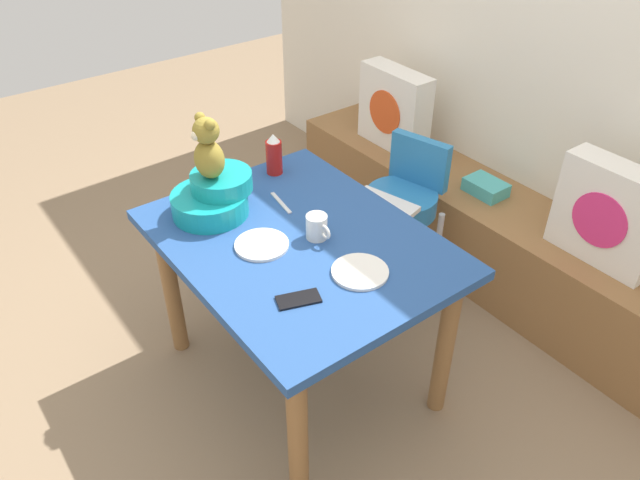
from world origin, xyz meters
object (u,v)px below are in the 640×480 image
Objects in this scene: book_stack at (486,187)px; infant_seat_teal at (214,196)px; cell_phone at (298,299)px; dining_table at (299,263)px; pillow_floral_left at (394,109)px; highchair at (403,199)px; pillow_floral_right at (609,214)px; dinner_plate_near at (360,272)px; teddy_bear at (208,149)px; coffee_mug at (317,227)px; ketchup_bottle at (274,155)px; dinner_plate_far at (262,245)px.

book_stack is 0.61× the size of infant_seat_teal.
infant_seat_teal is 0.63m from cell_phone.
pillow_floral_left is at bearing 122.44° from dining_table.
infant_seat_teal reaches higher than dining_table.
highchair is at bearing -43.10° from cell_phone.
pillow_floral_right and infant_seat_teal have the same top height.
dinner_plate_near is at bearing -103.54° from pillow_floral_right.
cell_phone is at bearing -93.05° from dinner_plate_near.
coffee_mug is at bearing 29.73° from teddy_bear.
pillow_floral_right reaches higher than dining_table.
book_stack is 1.11m from ketchup_bottle.
infant_seat_teal is 1.32× the size of teddy_bear.
pillow_floral_left is 2.38× the size of ketchup_bottle.
dining_table is 0.55m from teddy_bear.
pillow_floral_right is 2.38× the size of ketchup_bottle.
dinner_plate_near is (0.64, 0.21, -0.27)m from teddy_bear.
teddy_bear is 1.74× the size of cell_phone.
dinner_plate_far is (-0.04, -0.13, 0.12)m from dining_table.
cell_phone is at bearing -3.61° from teddy_bear.
pillow_floral_left is 1.71m from cell_phone.
coffee_mug reaches higher than dining_table.
pillow_floral_left is at bearing -178.21° from book_stack.
coffee_mug reaches higher than cell_phone.
pillow_floral_left is at bearing 125.07° from coffee_mug.
infant_seat_teal is 0.38m from ketchup_bottle.
ketchup_bottle is (0.28, -0.97, 0.15)m from pillow_floral_left.
pillow_floral_right is at bearing 76.46° from dinner_plate_near.
ketchup_bottle reaches higher than book_stack.
ketchup_bottle reaches higher than pillow_floral_left.
pillow_floral_left is at bearing 106.05° from ketchup_bottle.
highchair is (0.53, -0.42, -0.16)m from pillow_floral_left.
coffee_mug is (0.78, -1.11, 0.11)m from pillow_floral_left.
coffee_mug is at bearing -84.43° from book_stack.
dinner_plate_near is (1.04, -1.12, 0.07)m from pillow_floral_left.
teddy_bear is at bearing -101.42° from book_stack.
pillow_floral_left is 1.30m from pillow_floral_right.
book_stack is 0.18× the size of dining_table.
pillow_floral_left is 1.02m from ketchup_bottle.
dining_table is 0.32m from dinner_plate_near.
pillow_floral_left reaches higher than dining_table.
pillow_floral_left reaches higher than book_stack.
pillow_floral_right is 0.66m from book_stack.
pillow_floral_left is 0.39× the size of dining_table.
infant_seat_teal is 0.68m from dinner_plate_near.
teddy_bear reaches higher than dinner_plate_near.
dining_table is 7.87× the size of cell_phone.
highchair is 0.93m from dinner_plate_far.
infant_seat_teal is 1.78× the size of ketchup_bottle.
coffee_mug is 0.60× the size of dinner_plate_near.
dinner_plate_far is (0.30, 0.02, -0.07)m from infant_seat_teal.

